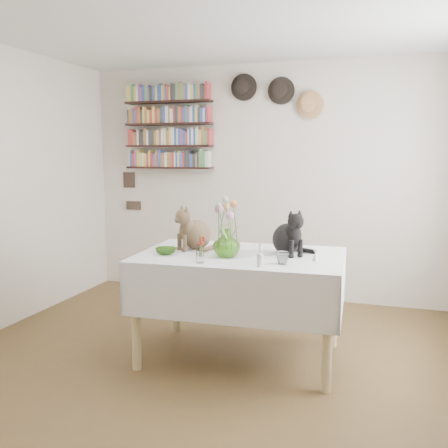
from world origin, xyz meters
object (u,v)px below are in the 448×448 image
(dining_table, at_px, (241,280))
(tabby_cat, at_px, (197,226))
(flower_vase, at_px, (227,243))
(bookshelf_unit, at_px, (169,128))
(black_cat, at_px, (287,231))

(dining_table, relative_size, tabby_cat, 4.39)
(tabby_cat, height_order, flower_vase, tabby_cat)
(dining_table, bearing_deg, bookshelf_unit, 128.83)
(flower_vase, distance_m, bookshelf_unit, 2.33)
(tabby_cat, xyz_separation_m, bookshelf_unit, (-0.92, 1.53, 0.85))
(dining_table, height_order, bookshelf_unit, bookshelf_unit)
(tabby_cat, bearing_deg, black_cat, 36.79)
(bookshelf_unit, bearing_deg, tabby_cat, -58.94)
(tabby_cat, relative_size, flower_vase, 1.72)
(dining_table, distance_m, black_cat, 0.51)
(black_cat, relative_size, flower_vase, 1.70)
(bookshelf_unit, bearing_deg, black_cat, -42.65)
(dining_table, height_order, flower_vase, flower_vase)
(tabby_cat, relative_size, bookshelf_unit, 0.36)
(black_cat, distance_m, bookshelf_unit, 2.38)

